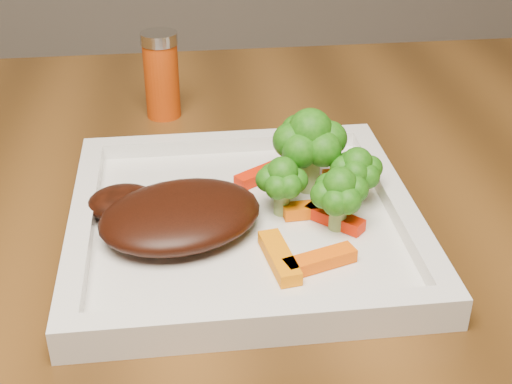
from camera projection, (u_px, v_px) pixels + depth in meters
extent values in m
cube|color=white|center=(244.00, 226.00, 0.57)|extent=(0.27, 0.27, 0.01)
ellipsoid|color=black|center=(180.00, 215.00, 0.55)|extent=(0.15, 0.13, 0.03)
cube|color=#FF5C04|center=(320.00, 260.00, 0.51)|extent=(0.06, 0.03, 0.01)
cube|color=orange|center=(279.00, 257.00, 0.51)|extent=(0.02, 0.06, 0.01)
cube|color=#EE5503|center=(355.00, 175.00, 0.62)|extent=(0.06, 0.02, 0.01)
cube|color=red|center=(261.00, 174.00, 0.62)|extent=(0.05, 0.04, 0.01)
cube|color=red|center=(334.00, 218.00, 0.56)|extent=(0.04, 0.04, 0.01)
cube|color=#FB6504|center=(316.00, 209.00, 0.57)|extent=(0.05, 0.02, 0.01)
cylinder|color=#C13E0A|center=(162.00, 75.00, 0.75)|extent=(0.05, 0.05, 0.09)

